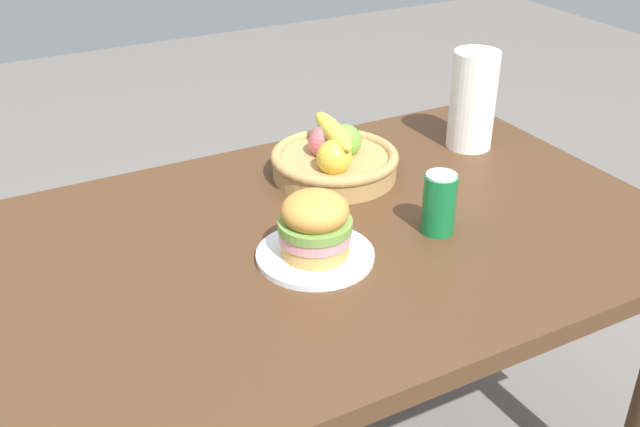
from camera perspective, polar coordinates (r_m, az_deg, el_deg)
name	(u,v)px	position (r m, az deg, el deg)	size (l,w,h in m)	color
dining_table	(326,274)	(1.52, 0.45, -4.72)	(1.40, 0.90, 0.75)	#4C301C
plate	(315,255)	(1.38, -0.37, -3.25)	(0.22, 0.22, 0.01)	white
sandwich	(315,224)	(1.35, -0.38, -0.83)	(0.14, 0.14, 0.12)	tan
soda_can	(439,203)	(1.46, 9.20, 0.78)	(0.07, 0.07, 0.13)	#147238
fruit_basket	(335,159)	(1.66, 1.13, 4.28)	(0.29, 0.29, 0.14)	tan
paper_towel_roll	(473,100)	(1.83, 11.73, 8.58)	(0.11, 0.11, 0.24)	white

